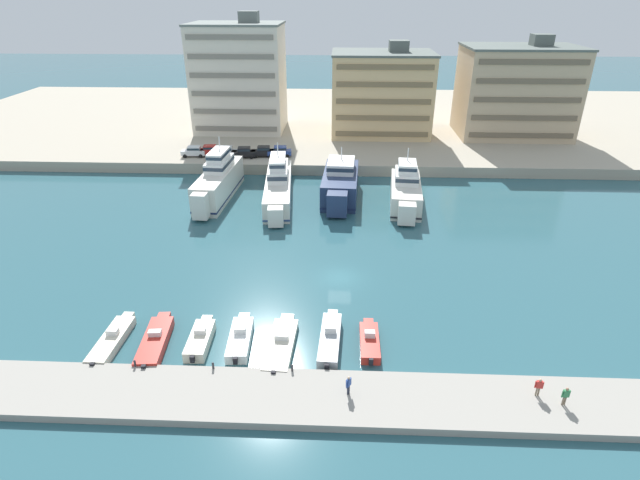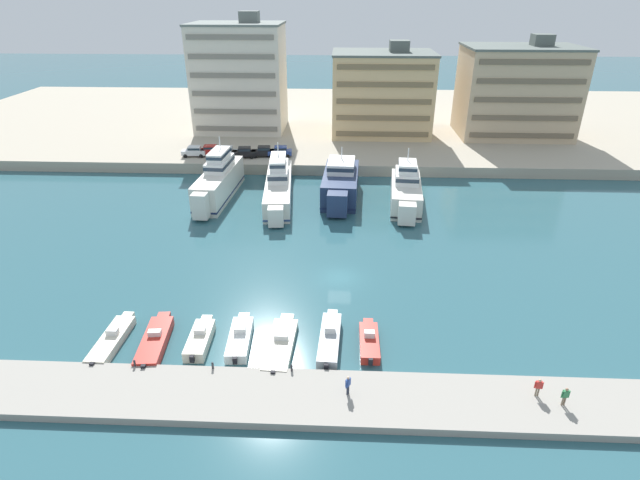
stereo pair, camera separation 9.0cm
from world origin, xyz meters
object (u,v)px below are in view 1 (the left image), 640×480
at_px(car_red_left, 209,150).
at_px(pedestrian_near_edge, 349,384).
at_px(yacht_ivory_center_left, 406,190).
at_px(motorboat_cream_far_left, 112,340).
at_px(yacht_ivory_far_left, 218,181).
at_px(car_white_far_left, 194,151).
at_px(pedestrian_mid_deck, 539,386).
at_px(car_black_center_left, 244,152).
at_px(motorboat_white_center_left, 240,338).
at_px(pedestrian_far_side, 566,395).
at_px(car_black_center, 263,151).
at_px(yacht_ivory_left, 278,185).
at_px(motorboat_cream_mid_left, 200,339).
at_px(motorboat_grey_center_right, 330,339).
at_px(motorboat_cream_center, 281,344).
at_px(motorboat_red_left, 155,341).
at_px(car_silver_mid_left, 226,151).
at_px(car_blue_center_right, 280,151).
at_px(yacht_navy_mid_left, 340,183).
at_px(motorboat_red_mid_right, 370,341).

xyz_separation_m(car_red_left, pedestrian_near_edge, (23.84, -55.27, -1.13)).
height_order(yacht_ivory_center_left, motorboat_cream_far_left, yacht_ivory_center_left).
height_order(yacht_ivory_far_left, car_white_far_left, yacht_ivory_far_left).
relative_size(car_red_left, pedestrian_mid_deck, 2.62).
bearing_deg(car_red_left, car_black_center_left, -7.94).
height_order(motorboat_white_center_left, pedestrian_far_side, pedestrian_far_side).
bearing_deg(pedestrian_mid_deck, car_black_center, 117.53).
xyz_separation_m(yacht_ivory_left, pedestrian_near_edge, (10.04, -40.40, -0.49)).
bearing_deg(car_white_far_left, yacht_ivory_left, -40.92).
xyz_separation_m(yacht_ivory_center_left, pedestrian_near_edge, (-8.45, -38.80, -0.55)).
xyz_separation_m(car_white_far_left, car_red_left, (2.58, 0.68, 0.00)).
bearing_deg(motorboat_cream_mid_left, motorboat_grey_center_right, 1.99).
height_order(motorboat_cream_mid_left, motorboat_white_center_left, motorboat_cream_mid_left).
relative_size(yacht_ivory_center_left, motorboat_cream_center, 1.89).
distance_m(motorboat_red_left, car_white_far_left, 49.79).
height_order(yacht_ivory_far_left, car_silver_mid_left, yacht_ivory_far_left).
xyz_separation_m(motorboat_red_left, pedestrian_mid_deck, (30.93, -5.38, 1.15)).
distance_m(yacht_ivory_far_left, car_black_center_left, 14.14).
distance_m(motorboat_cream_far_left, motorboat_cream_center, 14.90).
bearing_deg(motorboat_red_left, motorboat_cream_far_left, 178.45).
height_order(motorboat_red_left, car_white_far_left, car_white_far_left).
distance_m(yacht_ivory_left, pedestrian_near_edge, 41.63).
xyz_separation_m(yacht_ivory_far_left, motorboat_red_left, (2.10, -34.53, -2.12)).
relative_size(car_white_far_left, car_blue_center_right, 0.99).
relative_size(yacht_navy_mid_left, motorboat_white_center_left, 2.46).
relative_size(motorboat_cream_far_left, pedestrian_near_edge, 4.57).
relative_size(motorboat_cream_far_left, motorboat_white_center_left, 1.14).
xyz_separation_m(yacht_ivory_center_left, car_blue_center_right, (-19.96, 16.43, 0.58)).
bearing_deg(yacht_ivory_center_left, yacht_ivory_left, 175.08).
distance_m(motorboat_red_left, car_blue_center_right, 49.78).
bearing_deg(pedestrian_near_edge, car_white_far_left, 115.82).
height_order(yacht_navy_mid_left, motorboat_cream_center, yacht_navy_mid_left).
height_order(yacht_navy_mid_left, motorboat_cream_mid_left, yacht_navy_mid_left).
relative_size(yacht_ivory_center_left, motorboat_cream_far_left, 2.06).
bearing_deg(motorboat_grey_center_right, yacht_ivory_center_left, 72.76).
relative_size(motorboat_red_left, motorboat_cream_mid_left, 1.29).
xyz_separation_m(motorboat_cream_mid_left, car_red_left, (-10.94, 49.08, 2.24)).
xyz_separation_m(yacht_ivory_far_left, car_red_left, (-4.94, 14.94, 0.18)).
distance_m(car_white_far_left, pedestrian_near_edge, 60.66).
bearing_deg(car_blue_center_right, car_black_center, -177.16).
relative_size(motorboat_white_center_left, car_black_center, 1.56).
distance_m(motorboat_cream_far_left, car_silver_mid_left, 48.87).
bearing_deg(car_blue_center_right, car_red_left, 179.83).
relative_size(motorboat_cream_far_left, motorboat_cream_mid_left, 1.26).
bearing_deg(car_silver_mid_left, yacht_ivory_left, -52.89).
bearing_deg(motorboat_red_mid_right, motorboat_cream_mid_left, -178.37).
bearing_deg(motorboat_white_center_left, pedestrian_mid_deck, -14.48).
height_order(motorboat_cream_center, car_blue_center_right, car_blue_center_right).
bearing_deg(car_white_far_left, motorboat_cream_mid_left, -74.39).
bearing_deg(motorboat_cream_center, pedestrian_mid_deck, -15.43).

